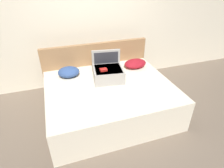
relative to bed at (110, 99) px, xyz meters
name	(u,v)px	position (x,y,z in m)	size (l,w,h in m)	color
ground_plane	(118,127)	(0.00, -0.40, -0.27)	(12.00, 12.00, 0.00)	#6B5B4C
back_wall	(90,20)	(0.00, 1.25, 1.03)	(8.00, 0.10, 2.60)	beige
bed	(110,99)	(0.00, 0.00, 0.00)	(2.01, 1.64, 0.54)	beige
headboard	(96,67)	(0.00, 0.86, 0.21)	(2.05, 0.08, 0.96)	olive
hard_case_large	(108,72)	(0.04, 0.22, 0.40)	(0.55, 0.54, 0.44)	gray
pillow_near_headboard	(135,64)	(0.66, 0.47, 0.35)	(0.43, 0.30, 0.16)	maroon
pillow_center_head	(69,72)	(-0.58, 0.51, 0.36)	(0.37, 0.30, 0.17)	navy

